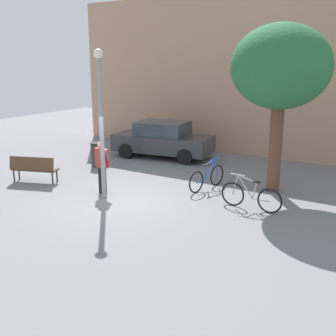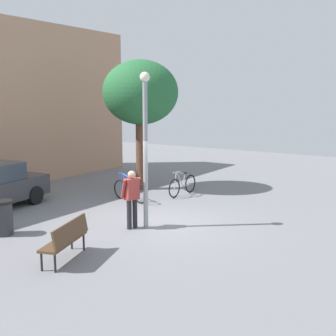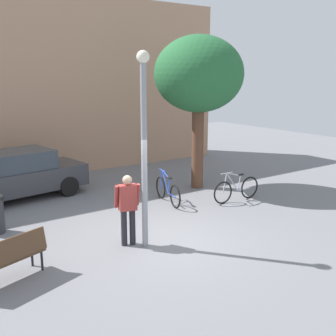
{
  "view_description": "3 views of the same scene",
  "coord_description": "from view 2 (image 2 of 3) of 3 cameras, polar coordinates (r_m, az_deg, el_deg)",
  "views": [
    {
      "loc": [
        7.45,
        -9.26,
        4.1
      ],
      "look_at": [
        1.18,
        0.91,
        0.95
      ],
      "focal_mm": 44.18,
      "sensor_mm": 36.0,
      "label": 1
    },
    {
      "loc": [
        -10.36,
        -7.4,
        3.73
      ],
      "look_at": [
        1.08,
        0.24,
        1.49
      ],
      "focal_mm": 47.16,
      "sensor_mm": 36.0,
      "label": 2
    },
    {
      "loc": [
        -5.25,
        -7.85,
        3.92
      ],
      "look_at": [
        0.82,
        0.95,
        1.49
      ],
      "focal_mm": 44.79,
      "sensor_mm": 36.0,
      "label": 3
    }
  ],
  "objects": [
    {
      "name": "plaza_tree",
      "position": [
        17.63,
        -3.59,
        9.58
      ],
      "size": [
        2.99,
        2.99,
        5.16
      ],
      "color": "brown",
      "rests_on": "ground_plane"
    },
    {
      "name": "person_by_lamppost",
      "position": [
        12.53,
        -4.71,
        -3.54
      ],
      "size": [
        0.63,
        0.39,
        1.67
      ],
      "color": "#232328",
      "rests_on": "ground_plane"
    },
    {
      "name": "park_bench",
      "position": [
        10.46,
        -12.96,
        -8.73
      ],
      "size": [
        1.67,
        0.99,
        0.92
      ],
      "color": "#513823",
      "rests_on": "ground_plane"
    },
    {
      "name": "bicycle_blue",
      "position": [
        15.93,
        -4.95,
        -2.92
      ],
      "size": [
        0.39,
        1.79,
        0.97
      ],
      "color": "black",
      "rests_on": "ground_plane"
    },
    {
      "name": "trash_bin",
      "position": [
        12.85,
        -20.59,
        -6.02
      ],
      "size": [
        0.56,
        0.56,
        0.95
      ],
      "color": "#2D2D33",
      "rests_on": "ground_plane"
    },
    {
      "name": "bicycle_silver",
      "position": [
        16.83,
        1.87,
        -2.23
      ],
      "size": [
        1.81,
        0.11,
        0.97
      ],
      "color": "black",
      "rests_on": "ground_plane"
    },
    {
      "name": "ground_plane",
      "position": [
        13.27,
        -1.75,
        -7.09
      ],
      "size": [
        36.0,
        36.0,
        0.0
      ],
      "primitive_type": "plane",
      "color": "slate"
    },
    {
      "name": "lamppost",
      "position": [
        12.33,
        -2.95,
        3.83
      ],
      "size": [
        0.28,
        0.28,
        4.39
      ],
      "color": "gray",
      "rests_on": "ground_plane"
    }
  ]
}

